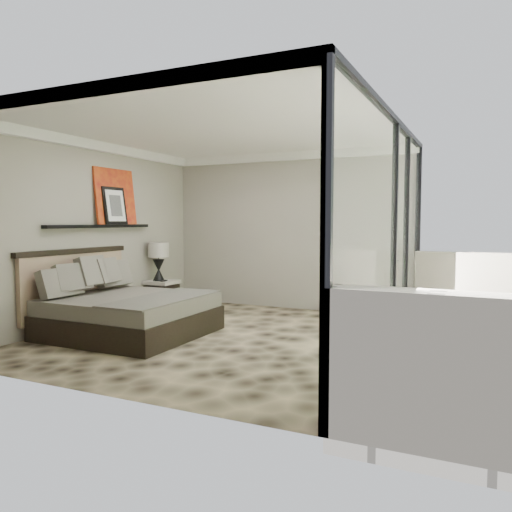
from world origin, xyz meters
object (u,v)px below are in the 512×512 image
at_px(bed, 124,310).
at_px(nightstand, 162,295).
at_px(table_lamp, 158,256).
at_px(lounger, 450,336).

height_order(bed, nightstand, bed).
height_order(bed, table_lamp, table_lamp).
bearing_deg(bed, nightstand, 110.40).
xyz_separation_m(bed, nightstand, (-0.69, 1.84, -0.08)).
height_order(table_lamp, lounger, table_lamp).
xyz_separation_m(nightstand, lounger, (4.89, -0.89, -0.06)).
xyz_separation_m(bed, lounger, (4.21, 0.95, -0.15)).
distance_m(bed, table_lamp, 2.03).
bearing_deg(lounger, bed, -175.61).
bearing_deg(table_lamp, nightstand, 61.34).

